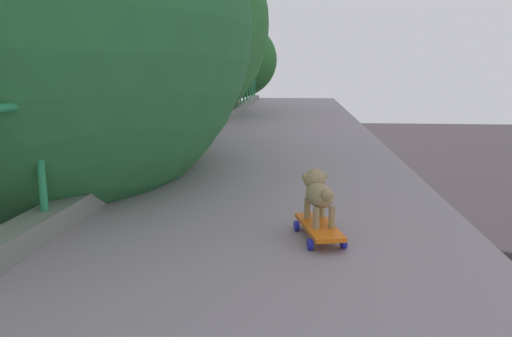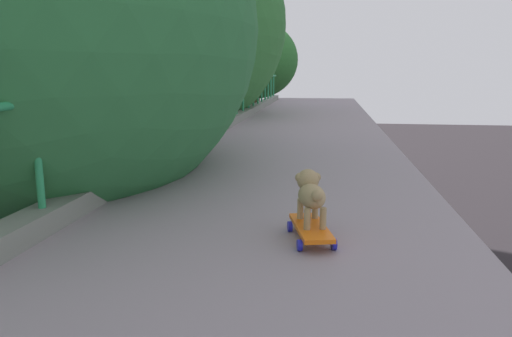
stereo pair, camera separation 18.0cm
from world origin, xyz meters
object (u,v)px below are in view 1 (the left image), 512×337
car_white_fifth (20,319)px  toy_skateboard (319,228)px  city_bus (79,174)px  small_dog (318,192)px

car_white_fifth → toy_skateboard: bearing=-47.9°
car_white_fifth → city_bus: city_bus is taller
car_white_fifth → small_dog: (6.42, -7.03, 4.90)m
city_bus → toy_skateboard: bearing=-61.0°
car_white_fifth → small_dog: 10.71m
car_white_fifth → small_dog: size_ratio=11.19×
city_bus → small_dog: 20.88m
car_white_fifth → toy_skateboard: 10.67m
car_white_fifth → small_dog: small_dog is taller
city_bus → car_white_fifth: bearing=-72.0°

